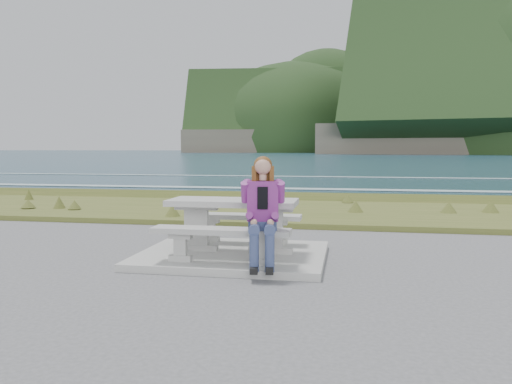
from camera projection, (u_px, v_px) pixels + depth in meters
concrete_slab at (233, 255)px, 7.11m from camera, size 2.60×2.10×0.10m
picnic_table at (233, 211)px, 7.05m from camera, size 1.80×0.75×0.75m
bench_landward at (221, 236)px, 6.39m from camera, size 1.80×0.35×0.45m
bench_seaward at (243, 220)px, 7.76m from camera, size 1.80×0.35×0.45m
grass_verge at (280, 214)px, 12.01m from camera, size 160.00×4.50×0.22m
shore_drop at (293, 201)px, 14.85m from camera, size 160.00×0.80×2.20m
ocean at (323, 200)px, 31.84m from camera, size 1600.00×1600.00×0.09m
seated_woman at (263, 227)px, 6.14m from camera, size 0.46×0.71×1.37m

